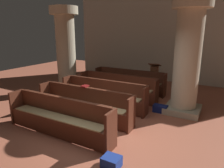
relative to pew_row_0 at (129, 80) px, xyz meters
The scene contains 13 objects.
ground_plane 3.69m from the pew_row_0, 74.26° to the right, with size 19.20×19.20×0.00m, color #AD5B42.
back_wall 3.28m from the pew_row_0, 68.83° to the left, with size 10.00×0.16×4.50m, color beige.
pew_row_0 is the anchor object (origin of this frame).
pew_row_1 1.01m from the pew_row_0, 90.00° to the right, with size 2.94×0.46×0.87m.
pew_row_2 2.01m from the pew_row_0, 90.00° to the right, with size 2.94×0.47×0.87m.
pew_row_3 3.02m from the pew_row_0, 90.00° to the right, with size 2.94×0.46×0.87m.
pew_row_4 4.03m from the pew_row_0, 90.00° to the right, with size 2.94×0.46×0.87m.
pillar_aisle_side 2.89m from the pew_row_0, 26.82° to the right, with size 1.08×1.08×3.30m.
pillar_far_side 2.82m from the pew_row_0, 154.66° to the right, with size 1.08×1.08×3.30m.
lectern 1.23m from the pew_row_0, 54.64° to the left, with size 0.48×0.45×1.08m.
hymn_book 2.86m from the pew_row_0, 91.89° to the right, with size 0.17×0.21×0.04m, color maroon.
kneeler_box_blue 4.82m from the pew_row_0, 69.29° to the right, with size 0.33×0.28×0.21m, color navy.
kneeler_box_navy 2.34m from the pew_row_0, 41.18° to the right, with size 0.42×0.24×0.22m, color navy.
Camera 1 is at (2.29, -3.79, 2.43)m, focal length 32.71 mm.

